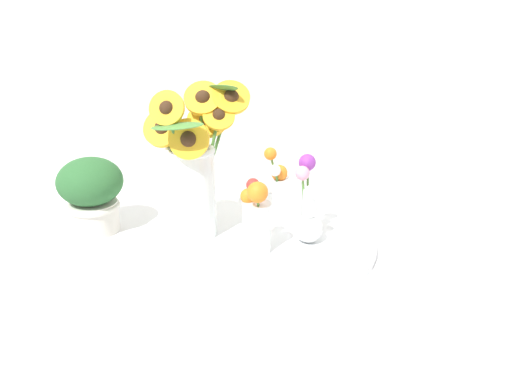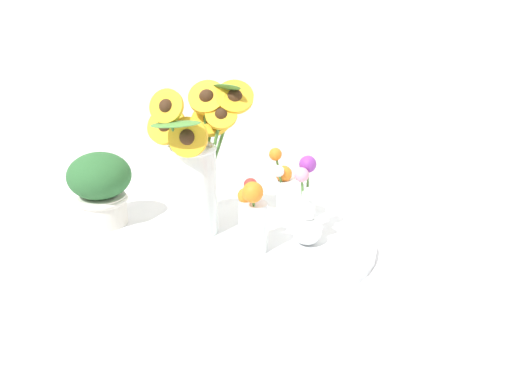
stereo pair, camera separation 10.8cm
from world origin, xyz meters
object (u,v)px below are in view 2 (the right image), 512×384
object	(u,v)px
vase_small_back	(291,195)
potted_plant	(100,186)
serving_tray	(256,239)
mason_jar_sunflowers	(195,169)
vase_small_center	(252,218)
vase_bulb_right	(307,213)

from	to	relation	value
vase_small_back	potted_plant	xyz separation A→B (m)	(-0.45, -0.08, 0.02)
serving_tray	vase_small_back	distance (m)	0.15
serving_tray	mason_jar_sunflowers	world-z (taller)	mason_jar_sunflowers
mason_jar_sunflowers	vase_small_center	world-z (taller)	mason_jar_sunflowers
mason_jar_sunflowers	potted_plant	xyz separation A→B (m)	(-0.25, 0.03, -0.07)
potted_plant	mason_jar_sunflowers	bearing A→B (deg)	-6.30
vase_bulb_right	potted_plant	world-z (taller)	vase_bulb_right
serving_tray	vase_bulb_right	distance (m)	0.14
serving_tray	potted_plant	bearing A→B (deg)	175.74
vase_small_center	potted_plant	distance (m)	0.41
vase_small_center	mason_jar_sunflowers	bearing A→B (deg)	153.43
vase_small_back	potted_plant	bearing A→B (deg)	-169.78
serving_tray	vase_bulb_right	xyz separation A→B (m)	(0.11, -0.01, 0.08)
mason_jar_sunflowers	potted_plant	distance (m)	0.26
serving_tray	potted_plant	world-z (taller)	potted_plant
mason_jar_sunflowers	vase_small_back	bearing A→B (deg)	28.60
vase_small_center	potted_plant	size ratio (longest dim) A/B	0.90
serving_tray	potted_plant	xyz separation A→B (m)	(-0.39, 0.03, 0.09)
vase_small_center	vase_bulb_right	size ratio (longest dim) A/B	0.85
mason_jar_sunflowers	vase_small_back	world-z (taller)	mason_jar_sunflowers
potted_plant	vase_bulb_right	bearing A→B (deg)	-4.55
vase_bulb_right	vase_small_center	bearing A→B (deg)	-150.71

